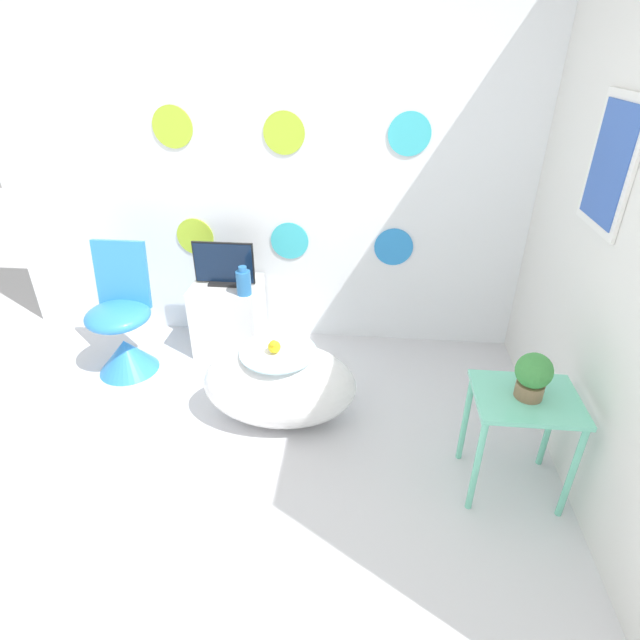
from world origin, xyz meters
name	(u,v)px	position (x,y,z in m)	size (l,w,h in m)	color
ground_plane	(224,586)	(0.00, 0.00, 0.00)	(12.00, 12.00, 0.00)	silver
wall_back_dotted	(291,165)	(0.00, 2.14, 1.30)	(4.24, 0.05, 2.60)	white
wall_right	(612,225)	(1.64, 1.06, 1.30)	(0.06, 3.12, 2.60)	silver
bathtub	(280,384)	(0.06, 1.10, 0.25)	(0.91, 0.54, 0.50)	white
rubber_duck	(274,346)	(0.05, 1.06, 0.55)	(0.07, 0.08, 0.09)	yellow
chair	(123,334)	(-1.09, 1.52, 0.28)	(0.43, 0.43, 0.89)	#338CE0
tv_cabinet	(229,316)	(-0.45, 1.88, 0.26)	(0.47, 0.42, 0.52)	silver
tv	(224,266)	(-0.45, 1.88, 0.66)	(0.43, 0.12, 0.31)	black
vase	(244,282)	(-0.28, 1.73, 0.61)	(0.10, 0.10, 0.20)	#2D72B7
side_table	(523,414)	(1.32, 0.70, 0.47)	(0.49, 0.39, 0.58)	#72D8B7
potted_plant_left	(533,375)	(1.32, 0.70, 0.70)	(0.17, 0.17, 0.23)	#8C6B4C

